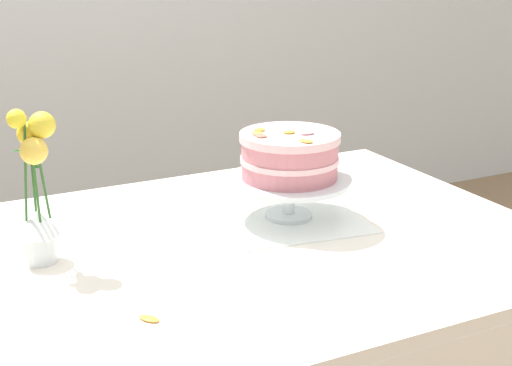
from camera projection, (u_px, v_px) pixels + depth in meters
dining_table at (234, 286)px, 1.67m from camera, size 1.40×1.00×0.74m
linen_napkin at (289, 218)px, 1.81m from camera, size 0.36×0.36×0.00m
cake_stand at (289, 185)px, 1.78m from camera, size 0.29×0.29×0.10m
layer_cake at (290, 155)px, 1.76m from camera, size 0.23×0.23×0.11m
flower_vase at (36, 194)px, 1.53m from camera, size 0.10×0.09×0.32m
loose_petal_0 at (149, 319)px, 1.33m from camera, size 0.04×0.05×0.01m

